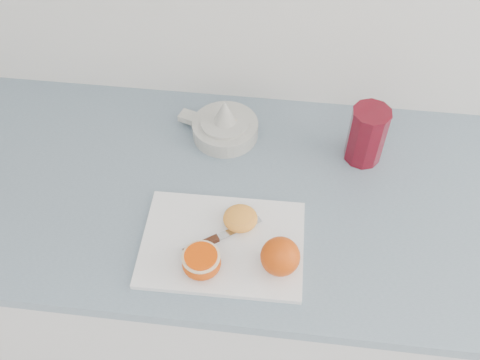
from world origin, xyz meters
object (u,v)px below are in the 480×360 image
(half_orange, at_px, (201,262))
(red_tumbler, at_px, (366,137))
(counter, at_px, (258,289))
(cutting_board, at_px, (223,244))
(citrus_juicer, at_px, (224,126))

(half_orange, bearing_deg, red_tumbler, 47.48)
(counter, height_order, half_orange, half_orange)
(cutting_board, height_order, half_orange, half_orange)
(red_tumbler, bearing_deg, cutting_board, -135.53)
(cutting_board, distance_m, citrus_juicer, 0.31)
(cutting_board, height_order, red_tumbler, red_tumbler)
(counter, xyz_separation_m, red_tumbler, (0.22, 0.13, 0.51))
(cutting_board, xyz_separation_m, red_tumbler, (0.28, 0.28, 0.06))
(citrus_juicer, bearing_deg, red_tumbler, -5.85)
(half_orange, relative_size, citrus_juicer, 0.38)
(cutting_board, bearing_deg, citrus_juicer, 97.09)
(cutting_board, bearing_deg, counter, 66.18)
(counter, bearing_deg, cutting_board, -113.82)
(cutting_board, xyz_separation_m, half_orange, (-0.03, -0.06, 0.03))
(half_orange, relative_size, red_tumbler, 0.53)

